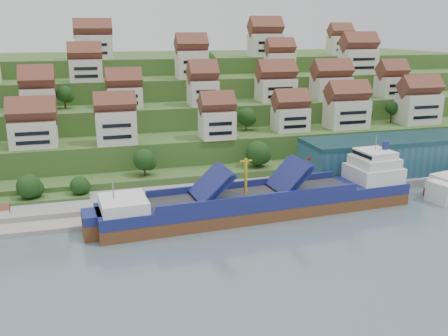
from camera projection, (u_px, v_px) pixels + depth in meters
name	position (u px, v px, depth m)	size (l,w,h in m)	color
ground	(252.00, 216.00, 114.60)	(300.00, 300.00, 0.00)	slate
quay	(304.00, 186.00, 133.48)	(180.00, 14.00, 2.20)	gray
hillside	(171.00, 106.00, 207.61)	(260.00, 128.00, 31.00)	#2D4C1E
hillside_village	(200.00, 86.00, 162.90)	(159.28, 65.28, 28.73)	beige
hillside_trees	(176.00, 122.00, 146.30)	(139.80, 62.40, 31.32)	#1C4115
warehouse	(405.00, 154.00, 142.16)	(60.00, 15.00, 10.00)	#255266
flagpole	(307.00, 170.00, 126.79)	(1.28, 0.16, 8.00)	gray
cargo_ship	(269.00, 201.00, 115.48)	(74.44, 15.94, 16.33)	brown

